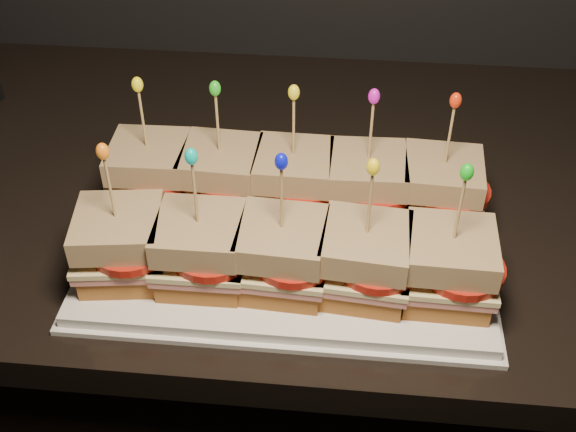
{
  "coord_description": "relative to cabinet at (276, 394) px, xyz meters",
  "views": [
    {
      "loc": [
        -0.69,
        0.97,
        1.4
      ],
      "look_at": [
        -0.74,
        1.54,
        0.92
      ],
      "focal_mm": 45.0,
      "sensor_mm": 36.0,
      "label": 1
    }
  ],
  "objects": [
    {
      "name": "sandwich_6_cheese",
      "position": [
        -0.05,
        -0.21,
        0.5
      ],
      "size": [
        0.09,
        0.09,
        0.01
      ],
      "primitive_type": "cube",
      "rotation": [
        0.0,
        0.0,
        0.01
      ],
      "color": "beige",
      "rests_on": "sandwich_6_ham"
    },
    {
      "name": "sandwich_3_bread_bot",
      "position": [
        0.11,
        -0.09,
        0.48
      ],
      "size": [
        0.08,
        0.08,
        0.02
      ],
      "primitive_type": "cube",
      "rotation": [
        0.0,
        0.0,
        0.03
      ],
      "color": "brown",
      "rests_on": "platter"
    },
    {
      "name": "sandwich_5_frill",
      "position": [
        -0.13,
        -0.21,
        0.62
      ],
      "size": [
        0.01,
        0.01,
        0.02
      ],
      "primitive_type": "ellipsoid",
      "color": "orange",
      "rests_on": "sandwich_5_pick"
    },
    {
      "name": "sandwich_4_pick",
      "position": [
        0.19,
        -0.09,
        0.57
      ],
      "size": [
        0.0,
        0.0,
        0.09
      ],
      "primitive_type": "cylinder",
      "color": "tan",
      "rests_on": "sandwich_4_bread_top"
    },
    {
      "name": "sandwich_5_cheese",
      "position": [
        -0.13,
        -0.21,
        0.5
      ],
      "size": [
        0.1,
        0.1,
        0.01
      ],
      "primitive_type": "cube",
      "rotation": [
        0.0,
        0.0,
        0.13
      ],
      "color": "beige",
      "rests_on": "sandwich_5_ham"
    },
    {
      "name": "sandwich_7_tomato",
      "position": [
        0.05,
        -0.21,
        0.51
      ],
      "size": [
        0.08,
        0.08,
        0.01
      ],
      "primitive_type": "cylinder",
      "color": "#B41E12",
      "rests_on": "sandwich_7_cheese"
    },
    {
      "name": "sandwich_0_tomato",
      "position": [
        -0.11,
        -0.09,
        0.51
      ],
      "size": [
        0.08,
        0.08,
        0.01
      ],
      "primitive_type": "cylinder",
      "color": "#B41E12",
      "rests_on": "sandwich_0_cheese"
    },
    {
      "name": "sandwich_7_frill",
      "position": [
        0.03,
        -0.21,
        0.62
      ],
      "size": [
        0.01,
        0.01,
        0.02
      ],
      "primitive_type": "ellipsoid",
      "color": "#0A10CF",
      "rests_on": "sandwich_7_pick"
    },
    {
      "name": "sandwich_4_frill",
      "position": [
        0.19,
        -0.09,
        0.62
      ],
      "size": [
        0.01,
        0.01,
        0.02
      ],
      "primitive_type": "ellipsoid",
      "color": "red",
      "rests_on": "sandwich_4_pick"
    },
    {
      "name": "sandwich_1_ham",
      "position": [
        -0.05,
        -0.09,
        0.5
      ],
      "size": [
        0.09,
        0.09,
        0.01
      ],
      "primitive_type": "cube",
      "rotation": [
        0.0,
        0.0,
        -0.04
      ],
      "color": "#BD5E5C",
      "rests_on": "sandwich_1_bread_bot"
    },
    {
      "name": "sandwich_9_cheese",
      "position": [
        0.19,
        -0.21,
        0.5
      ],
      "size": [
        0.09,
        0.09,
        0.01
      ],
      "primitive_type": "cube",
      "rotation": [
        0.0,
        0.0,
        -0.02
      ],
      "color": "beige",
      "rests_on": "sandwich_9_ham"
    },
    {
      "name": "sandwich_6_bread_top",
      "position": [
        -0.05,
        -0.21,
        0.53
      ],
      "size": [
        0.08,
        0.08,
        0.03
      ],
      "primitive_type": "cube",
      "rotation": [
        0.0,
        0.0,
        0.01
      ],
      "color": "brown",
      "rests_on": "sandwich_6_tomato"
    },
    {
      "name": "sandwich_9_tomato",
      "position": [
        0.21,
        -0.21,
        0.51
      ],
      "size": [
        0.08,
        0.08,
        0.01
      ],
      "primitive_type": "cylinder",
      "color": "#B41E12",
      "rests_on": "sandwich_9_cheese"
    },
    {
      "name": "sandwich_9_bread_bot",
      "position": [
        0.19,
        -0.21,
        0.48
      ],
      "size": [
        0.08,
        0.08,
        0.02
      ],
      "primitive_type": "cube",
      "rotation": [
        0.0,
        0.0,
        -0.02
      ],
      "color": "brown",
      "rests_on": "platter"
    },
    {
      "name": "sandwich_6_bread_bot",
      "position": [
        -0.05,
        -0.21,
        0.48
      ],
      "size": [
        0.08,
        0.08,
        0.02
      ],
      "primitive_type": "cube",
      "rotation": [
        0.0,
        0.0,
        0.01
      ],
      "color": "brown",
      "rests_on": "platter"
    },
    {
      "name": "sandwich_7_ham",
      "position": [
        0.03,
        -0.21,
        0.5
      ],
      "size": [
        0.09,
        0.09,
        0.01
      ],
      "primitive_type": "cube",
      "rotation": [
        0.0,
        0.0,
        -0.06
      ],
      "color": "#BD5E5C",
      "rests_on": "sandwich_7_bread_bot"
    },
    {
      "name": "sandwich_6_frill",
      "position": [
        -0.05,
        -0.21,
        0.62
      ],
      "size": [
        0.01,
        0.01,
        0.02
      ],
      "primitive_type": "ellipsoid",
      "color": "#04B5A5",
      "rests_on": "sandwich_6_pick"
    },
    {
      "name": "sandwich_1_pick",
      "position": [
        -0.05,
        -0.09,
        0.57
      ],
      "size": [
        0.0,
        0.0,
        0.09
      ],
      "primitive_type": "cylinder",
      "color": "tan",
      "rests_on": "sandwich_1_bread_top"
    },
    {
      "name": "sandwich_9_frill",
      "position": [
        0.19,
        -0.21,
        0.62
      ],
      "size": [
        0.01,
        0.01,
        0.02
      ],
      "primitive_type": "ellipsoid",
      "color": "#16B619",
      "rests_on": "sandwich_9_pick"
    },
    {
      "name": "platter_rim",
      "position": [
        0.03,
        -0.15,
        0.46
      ],
      "size": [
        0.43,
        0.27,
        0.01
      ],
      "primitive_type": "cube",
      "color": "white",
      "rests_on": "granite_slab"
    },
    {
      "name": "sandwich_9_pick",
      "position": [
        0.19,
        -0.21,
        0.57
      ],
      "size": [
        0.0,
        0.0,
        0.09
      ],
      "primitive_type": "cylinder",
      "color": "tan",
      "rests_on": "sandwich_9_bread_top"
    },
    {
      "name": "sandwich_1_tomato",
      "position": [
        -0.03,
        -0.09,
        0.51
      ],
      "size": [
        0.08,
        0.08,
        0.01
      ],
      "primitive_type": "cylinder",
      "color": "#B41E12",
      "rests_on": "sandwich_1_cheese"
    },
    {
      "name": "sandwich_3_frill",
      "position": [
        0.11,
        -0.09,
        0.62
      ],
      "size": [
        0.01,
        0.01,
        0.02
      ],
      "primitive_type": "ellipsoid",
      "color": "#CC14BB",
      "rests_on": "sandwich_3_pick"
    },
    {
      "name": "sandwich_8_bread_bot",
      "position": [
        0.11,
        -0.21,
        0.48
      ],
      "size": [
        0.09,
        0.09,
        0.02
      ],
      "primitive_type": "cube",
      "rotation": [
        0.0,
        0.0,
        -0.09
      ],
      "color": "brown",
      "rests_on": "platter"
    },
    {
      "name": "sandwich_3_cheese",
      "position": [
        0.11,
        -0.09,
        0.5
      ],
      "size": [
        0.09,
        0.09,
        0.01
      ],
      "primitive_type": "cube",
      "rotation": [
        0.0,
        0.0,
        0.03
      ],
      "color": "beige",
      "rests_on": "sandwich_3_ham"
    },
    {
      "name": "sandwich_8_tomato",
      "position": [
        0.13,
        -0.21,
        0.51
      ],
      "size": [
        0.08,
        0.08,
        0.01
      ],
      "primitive_type": "cylinder",
      "color": "#B41E12",
      "rests_on": "sandwich_8_cheese"
    },
    {
      "name": "sandwich_6_tomato",
      "position": [
        -0.03,
        -0.21,
        0.51
      ],
      "size": [
        0.08,
        0.08,
        0.01
      ],
      "primitive_type": "cylinder",
      "color": "#B41E12",
      "rests_on": "sandwich_6_cheese"
    },
    {
      "name": "platter",
      "position": [
        0.03,
        -0.15,
        0.46
      ],
      "size": [
        0.42,
        0.26,
        0.02
      ],
      "primitive_type": "cube",
      "color": "white",
      "rests_on": "granite_slab"
    },
    {
      "name": "sandwich_4_bread_bot",
      "position": [
        0.19,
        -0.09,
        0.48
      ],
      "size": [
        0.08,
        0.08,
        0.02
      ],
      "primitive_type": "cube",
      "rotation": [
        0.0,
        0.0,
        -0.05
      ],
      "color": "brown",
      "rests_on": "platter"
    },
    {
      "name": "sandwich_5_tomato",
      "position": [
        -0.11,
        -0.21,
        0.51
      ],
      "size": [
        0.08,
        0.08,
        0.01
      ],
      "primitive_type": "cylinder",
      "color": "#B41E12",
      "rests_on": "sandwich_5_cheese"
    },
    {
      "name": "sandwich_7_bread_bot",
      "position": [
        0.03,
        -0.21,
        0.48
      ],
      "size": [
        0.09,
        0.09,
        0.02
      ],
      "primitive_type": "cube",
      "rotation": [
        0.0,
        0.0,
        -0.06
      ],
      "color": "brown",
      "rests_on": "platter"
    },
    {
      "name": "sandwich_0_cheese",
      "position": [
        -0.13,
        -0.09,
        0.5
      ],
      "size": [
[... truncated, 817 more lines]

